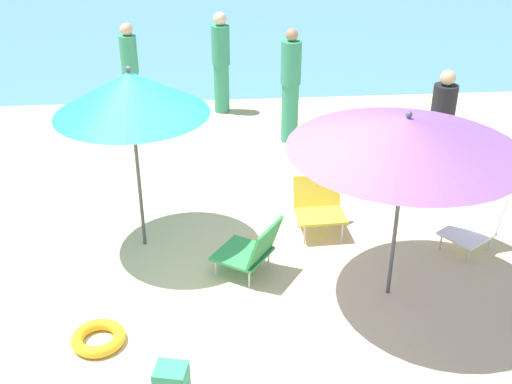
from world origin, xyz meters
The scene contains 12 objects.
ground_plane centered at (0.00, 0.00, 0.00)m, with size 40.00×40.00×0.00m, color beige.
sea_water centered at (0.00, 13.75, 0.00)m, with size 40.00×16.00×0.01m, color #5693A3.
umbrella_purple centered at (1.59, -0.16, 1.76)m, with size 2.18×2.18×1.98m.
umbrella_teal centered at (-0.96, 0.99, 1.82)m, with size 1.62×1.62×2.10m.
beach_chair_a centered at (1.08, 1.12, 0.35)m, with size 0.58×0.57×0.64m.
beach_chair_b centered at (0.23, 0.27, 0.32)m, with size 0.80×0.78×0.66m.
beach_chair_c centered at (2.76, 0.61, 0.31)m, with size 0.76×0.72×0.64m.
person_a centered at (0.09, 5.17, 0.87)m, with size 0.30×0.30×1.71m.
person_b centered at (2.92, 2.36, 0.77)m, with size 0.32×0.32×1.53m.
person_c centered at (1.09, 3.80, 0.88)m, with size 0.30×0.30×1.75m.
person_d centered at (-1.35, 4.48, 0.88)m, with size 0.27×0.27×1.72m.
swim_ring centered at (-1.27, -0.69, 0.05)m, with size 0.49×0.49×0.11m, color yellow.
Camera 1 is at (-0.21, -5.33, 4.00)m, focal length 44.87 mm.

